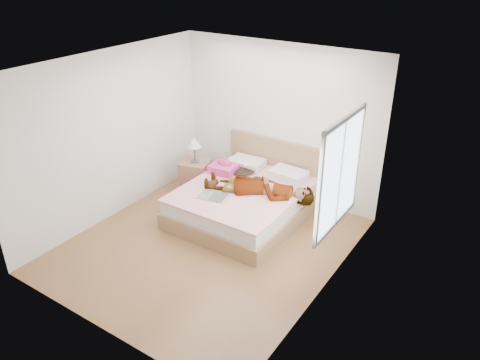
% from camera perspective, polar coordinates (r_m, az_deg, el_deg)
% --- Properties ---
extents(ground, '(4.00, 4.00, 0.00)m').
position_cam_1_polar(ground, '(6.89, -3.94, -7.87)').
color(ground, '#55321A').
rests_on(ground, ground).
extents(woman, '(1.82, 1.11, 0.23)m').
position_cam_1_polar(woman, '(7.17, 2.41, -0.51)').
color(woman, white).
rests_on(woman, bed).
extents(hair, '(0.49, 0.55, 0.07)m').
position_cam_1_polar(hair, '(7.82, 0.55, 1.25)').
color(hair, black).
rests_on(hair, bed).
extents(phone, '(0.07, 0.09, 0.05)m').
position_cam_1_polar(phone, '(7.69, 0.79, 1.90)').
color(phone, silver).
rests_on(phone, bed).
extents(room_shell, '(4.00, 4.00, 4.00)m').
position_cam_1_polar(room_shell, '(5.61, 12.10, 0.74)').
color(room_shell, white).
rests_on(room_shell, ground).
extents(bed, '(1.80, 2.08, 1.00)m').
position_cam_1_polar(bed, '(7.47, 0.79, -2.38)').
color(bed, brown).
rests_on(bed, ground).
extents(towel, '(0.46, 0.38, 0.23)m').
position_cam_1_polar(towel, '(7.78, -2.01, 1.57)').
color(towel, '#E93F94').
rests_on(towel, bed).
extents(magazine, '(0.52, 0.40, 0.03)m').
position_cam_1_polar(magazine, '(7.06, -3.38, -1.98)').
color(magazine, white).
rests_on(magazine, bed).
extents(coffee_mug, '(0.13, 0.10, 0.09)m').
position_cam_1_polar(coffee_mug, '(7.20, -1.28, -0.99)').
color(coffee_mug, silver).
rests_on(coffee_mug, bed).
extents(plush_toy, '(0.17, 0.24, 0.12)m').
position_cam_1_polar(plush_toy, '(7.31, -3.37, -0.46)').
color(plush_toy, black).
rests_on(plush_toy, bed).
extents(nightstand, '(0.57, 0.53, 1.03)m').
position_cam_1_polar(nightstand, '(8.16, -5.43, 0.68)').
color(nightstand, brown).
rests_on(nightstand, ground).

